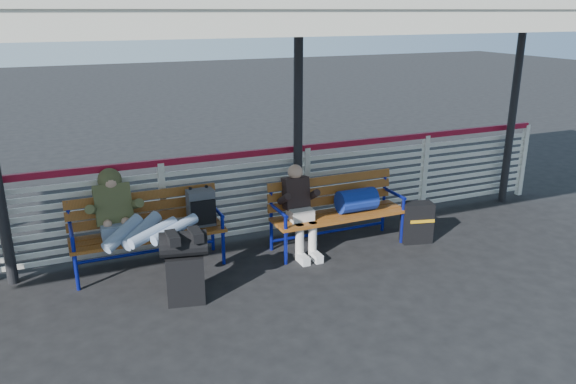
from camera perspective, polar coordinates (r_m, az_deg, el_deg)
name	(u,v)px	position (r m, az deg, el deg)	size (l,w,h in m)	color
ground	(206,323)	(5.84, -8.29, -13.06)	(60.00, 60.00, 0.00)	black
fence	(163,204)	(7.25, -12.57, -1.21)	(12.08, 0.08, 1.24)	silver
canopy	(168,5)	(5.86, -12.09, 18.09)	(12.60, 3.60, 3.16)	silver
luggage_stack	(185,264)	(6.06, -10.46, -7.23)	(0.54, 0.37, 0.81)	black
bench_left	(163,219)	(6.93, -12.56, -2.71)	(1.80, 0.56, 0.92)	#954F1C
bench_right	(344,203)	(7.39, 5.75, -1.16)	(1.80, 0.56, 0.92)	#954F1C
traveler_man	(138,225)	(6.53, -14.95, -3.21)	(0.94, 1.64, 0.77)	#818EAD
companion_person	(300,209)	(7.09, 1.20, -1.76)	(0.32, 0.66, 1.15)	beige
suitcase_side	(417,222)	(7.74, 12.97, -3.03)	(0.44, 0.33, 0.55)	black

